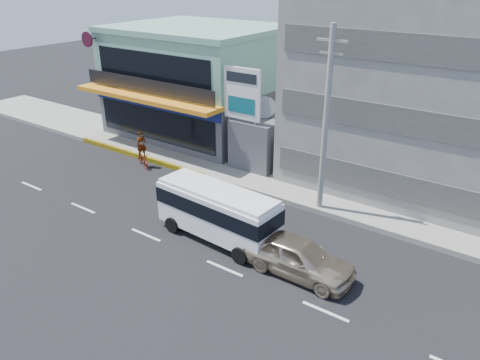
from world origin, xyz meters
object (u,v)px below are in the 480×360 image
satellite_dish (264,115)px  motorcycle_rider (143,155)px  utility_pole_near (326,122)px  sedan (298,257)px  concrete_building (451,70)px  shop_building (199,84)px  minibus (218,210)px  billboard (242,100)px

satellite_dish → motorcycle_rider: bearing=-145.0°
utility_pole_near → sedan: utility_pole_near is taller
satellite_dish → concrete_building: bearing=21.8°
shop_building → sedan: 20.34m
shop_building → motorcycle_rider: (1.30, -7.64, -3.20)m
concrete_building → sedan: bearing=-99.1°
concrete_building → motorcycle_rider: concrete_building is taller
minibus → sedan: size_ratio=1.30×
satellite_dish → sedan: size_ratio=0.30×
utility_pole_near → sedan: size_ratio=1.98×
shop_building → billboard: (7.50, -4.75, 0.93)m
motorcycle_rider → sedan: bearing=-17.9°
sedan → satellite_dish: bearing=40.1°
concrete_building → minibus: bearing=-117.5°
concrete_building → sedan: concrete_building is taller
concrete_building → satellite_dish: bearing=-158.2°
concrete_building → motorcycle_rider: (-16.70, -8.69, -6.20)m
satellite_dish → minibus: size_ratio=0.23×
billboard → utility_pole_near: size_ratio=0.69×
minibus → motorcycle_rider: minibus is taller
concrete_building → minibus: 15.73m
utility_pole_near → minibus: 7.13m
sedan → motorcycle_rider: size_ratio=2.09×
sedan → utility_pole_near: bearing=17.9°
utility_pole_near → concrete_building: bearing=62.2°
shop_building → utility_pole_near: bearing=-25.1°
shop_building → concrete_building: concrete_building is taller
concrete_building → motorcycle_rider: bearing=-152.5°
shop_building → utility_pole_near: 15.50m
utility_pole_near → sedan: bearing=-72.3°
shop_building → minibus: bearing=-47.2°
minibus → billboard: bearing=116.7°
shop_building → satellite_dish: 8.54m
sedan → shop_building: bearing=52.3°
satellite_dish → sedan: satellite_dish is taller
billboard → motorcycle_rider: billboard is taller
satellite_dish → utility_pole_near: bearing=-31.0°
satellite_dish → minibus: 9.84m
satellite_dish → utility_pole_near: utility_pole_near is taller
satellite_dish → billboard: size_ratio=0.22×
billboard → motorcycle_rider: (-6.20, -2.89, -4.13)m
minibus → sedan: bearing=-3.6°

